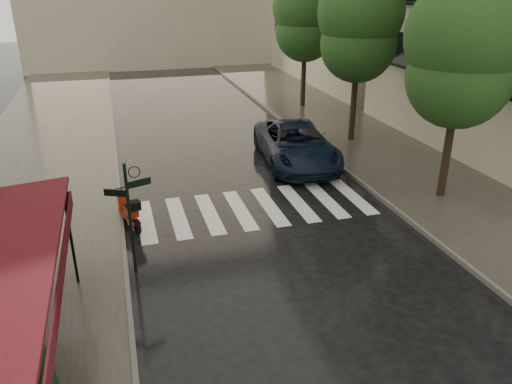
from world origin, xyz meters
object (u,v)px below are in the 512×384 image
pedestrian_with_umbrella (12,207)px  scooter (130,212)px  parasol_back (42,358)px  parked_car (296,144)px  parasol_front (29,357)px

pedestrian_with_umbrella → scooter: 3.58m
pedestrian_with_umbrella → scooter: (2.93, 1.62, -1.26)m
scooter → parasol_back: (-1.72, -7.37, 0.91)m
scooter → parked_car: bearing=12.8°
pedestrian_with_umbrella → parked_car: size_ratio=0.42×
parasol_front → parasol_back: parasol_front is taller
pedestrian_with_umbrella → parasol_back: bearing=-87.9°
scooter → parasol_front: size_ratio=0.65×
pedestrian_with_umbrella → parasol_back: 5.88m
parasol_back → scooter: bearing=76.9°
scooter → parasol_back: bearing=-120.7°
parasol_front → scooter: bearing=75.4°
pedestrian_with_umbrella → parked_car: (10.00, 5.76, -0.95)m
scooter → parasol_front: bearing=-122.1°
scooter → parasol_back: size_ratio=0.68×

